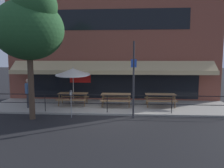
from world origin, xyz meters
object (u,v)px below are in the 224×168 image
Objects in this scene: picnic_table_right at (160,97)px; patio_umbrella_left at (73,72)px; picnic_table_left at (73,96)px; street_tree_curbside at (30,26)px; picnic_table_centre at (116,96)px; pedestrian_walking at (28,92)px; parking_meter_near at (71,95)px; street_sign_pole at (134,79)px.

patio_umbrella_left is (-5.39, 0.15, 1.47)m from picnic_table_right.
street_tree_curbside is (-1.27, -2.92, 3.84)m from picnic_table_left.
picnic_table_centre is 1.05× the size of pedestrian_walking.
street_tree_curbside is (-1.79, -0.44, 3.40)m from parking_meter_near.
street_sign_pole is (3.68, -2.41, 1.28)m from picnic_table_left.
pedestrian_walking is (-2.50, -0.78, 0.35)m from picnic_table_left.
parking_meter_near is at bearing -78.08° from picnic_table_left.
patio_umbrella_left is 1.68× the size of parking_meter_near.
picnic_table_left is at bearing 177.70° from picnic_table_centre.
pedestrian_walking is at bearing 119.87° from street_tree_curbside.
picnic_table_left is 0.28× the size of street_tree_curbside.
pedestrian_walking is (-5.19, -0.67, 0.35)m from picnic_table_centre.
street_sign_pole is (3.68, -2.54, -0.19)m from patio_umbrella_left.
parking_meter_near reaches higher than picnic_table_left.
patio_umbrella_left is 0.38× the size of street_tree_curbside.
picnic_table_left and picnic_table_centre have the same top height.
street_sign_pole is at bearing -33.22° from picnic_table_left.
street_tree_curbside reaches higher than picnic_table_centre.
parking_meter_near is (-2.17, -2.38, 0.44)m from picnic_table_centre.
patio_umbrella_left is at bearing 19.80° from pedestrian_walking.
street_tree_curbside is at bearing -113.40° from picnic_table_left.
pedestrian_walking is at bearing -160.20° from patio_umbrella_left.
patio_umbrella_left reaches higher than parking_meter_near.
pedestrian_walking reaches higher than picnic_table_centre.
picnic_table_centre is 0.47× the size of street_sign_pole.
picnic_table_centre is (2.69, -0.11, 0.00)m from picnic_table_left.
pedestrian_walking is at bearing 165.18° from street_sign_pole.
parking_meter_near is at bearing -29.49° from pedestrian_walking.
street_tree_curbside reaches higher than parking_meter_near.
street_tree_curbside reaches higher than patio_umbrella_left.
pedestrian_walking is at bearing 150.51° from parking_meter_near.
pedestrian_walking is at bearing -172.68° from picnic_table_centre.
street_tree_curbside is at bearing -112.54° from patio_umbrella_left.
picnic_table_left is 2.64m from pedestrian_walking.
patio_umbrella_left is 2.86m from parking_meter_near.
patio_umbrella_left is at bearing 90.00° from picnic_table_left.
picnic_table_centre is 3.08m from patio_umbrella_left.
patio_umbrella_left is 4.47m from street_sign_pole.
patio_umbrella_left is 4.06m from street_tree_curbside.
street_tree_curbside is (-3.96, -2.82, 3.84)m from picnic_table_centre.
patio_umbrella_left is 0.62× the size of street_sign_pole.
picnic_table_right is 0.47× the size of street_sign_pole.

